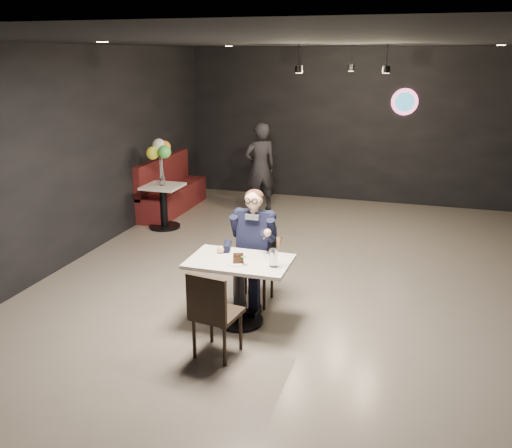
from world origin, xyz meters
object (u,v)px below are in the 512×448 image
(main_table, at_px, (240,292))
(booth_bench, at_px, (173,185))
(chair_far, at_px, (255,266))
(balloon_vase, at_px, (162,181))
(passerby, at_px, (260,168))
(side_table, at_px, (164,206))
(seated_man, at_px, (255,246))
(sundae_glass, at_px, (273,258))
(chair_near, at_px, (217,312))

(main_table, relative_size, booth_bench, 0.54)
(chair_far, relative_size, balloon_vase, 6.26)
(passerby, bearing_deg, main_table, 69.29)
(side_table, distance_m, passerby, 2.01)
(seated_man, xyz_separation_m, booth_bench, (-2.65, 3.35, -0.21))
(sundae_glass, height_order, booth_bench, booth_bench)
(chair_far, height_order, passerby, passerby)
(chair_near, xyz_separation_m, balloon_vase, (-2.35, 3.59, 0.36))
(chair_far, xyz_separation_m, booth_bench, (-2.65, 3.35, 0.05))
(side_table, xyz_separation_m, balloon_vase, (0.00, 0.00, 0.44))
(balloon_vase, bearing_deg, main_table, -50.91)
(balloon_vase, relative_size, passerby, 0.09)
(seated_man, relative_size, balloon_vase, 9.79)
(chair_near, xyz_separation_m, sundae_glass, (0.40, 0.62, 0.39))
(chair_near, relative_size, balloon_vase, 6.26)
(chair_near, distance_m, booth_bench, 5.30)
(main_table, distance_m, sundae_glass, 0.62)
(main_table, bearing_deg, booth_bench, 124.25)
(main_table, xyz_separation_m, side_table, (-2.35, 2.90, 0.01))
(side_table, xyz_separation_m, passerby, (1.27, 1.49, 0.45))
(chair_near, distance_m, sundae_glass, 0.83)
(main_table, xyz_separation_m, chair_near, (0.00, -0.69, 0.09))
(balloon_vase, bearing_deg, seated_man, -44.93)
(chair_far, relative_size, sundae_glass, 4.81)
(balloon_vase, xyz_separation_m, passerby, (1.27, 1.49, 0.01))
(chair_near, distance_m, side_table, 4.29)
(balloon_vase, bearing_deg, chair_near, -56.73)
(chair_near, distance_m, balloon_vase, 4.31)
(sundae_glass, relative_size, side_table, 0.25)
(sundae_glass, height_order, side_table, sundae_glass)
(booth_bench, bearing_deg, side_table, -73.30)
(seated_man, xyz_separation_m, side_table, (-2.35, 2.35, -0.34))
(balloon_vase, bearing_deg, side_table, 0.00)
(balloon_vase, distance_m, passerby, 1.96)
(passerby, bearing_deg, chair_far, 71.18)
(chair_far, bearing_deg, chair_near, -90.00)
(seated_man, height_order, passerby, passerby)
(seated_man, xyz_separation_m, passerby, (-1.08, 3.84, 0.11))
(side_table, relative_size, passerby, 0.46)
(chair_near, xyz_separation_m, booth_bench, (-2.65, 4.59, 0.05))
(main_table, xyz_separation_m, balloon_vase, (-2.35, 2.90, 0.45))
(main_table, distance_m, booth_bench, 4.72)
(chair_near, xyz_separation_m, seated_man, (0.00, 1.24, 0.26))
(main_table, bearing_deg, sundae_glass, -10.52)
(seated_man, bearing_deg, booth_bench, 128.40)
(sundae_glass, relative_size, balloon_vase, 1.30)
(main_table, relative_size, passerby, 0.66)
(chair_far, distance_m, chair_near, 1.24)
(chair_near, distance_m, seated_man, 1.27)
(sundae_glass, bearing_deg, seated_man, 122.63)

